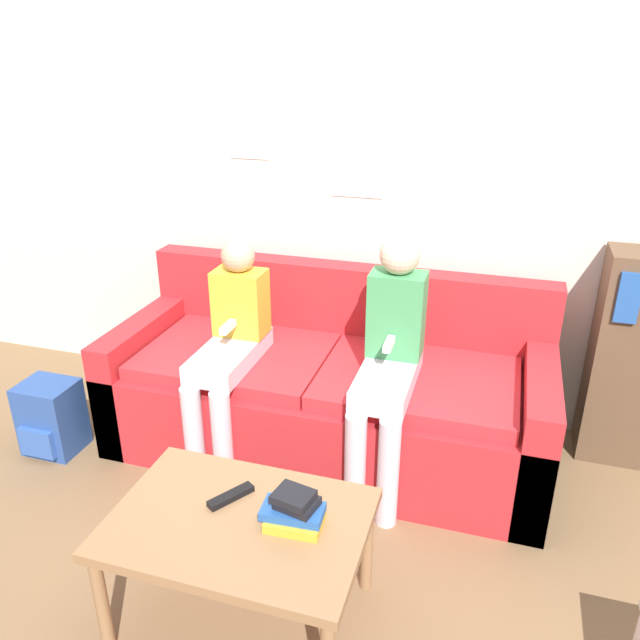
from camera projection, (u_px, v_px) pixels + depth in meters
ground_plane at (293, 511)px, 2.72m from camera, size 10.00×10.00×0.00m
wall_back at (358, 168)px, 3.12m from camera, size 8.00×0.06×2.60m
couch at (328, 393)px, 3.07m from camera, size 2.08×0.84×0.85m
coffee_table at (239, 531)px, 2.07m from camera, size 0.84×0.59×0.43m
person_left at (230, 344)px, 2.88m from camera, size 0.24×0.57×1.06m
person_right at (389, 356)px, 2.67m from camera, size 0.24×0.57×1.14m
tv_remote at (231, 496)px, 2.13m from camera, size 0.13×0.16×0.02m
book_stack at (294, 511)px, 2.01m from camera, size 0.21×0.15×0.12m
backpack at (51, 418)px, 3.07m from camera, size 0.26×0.25×0.37m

